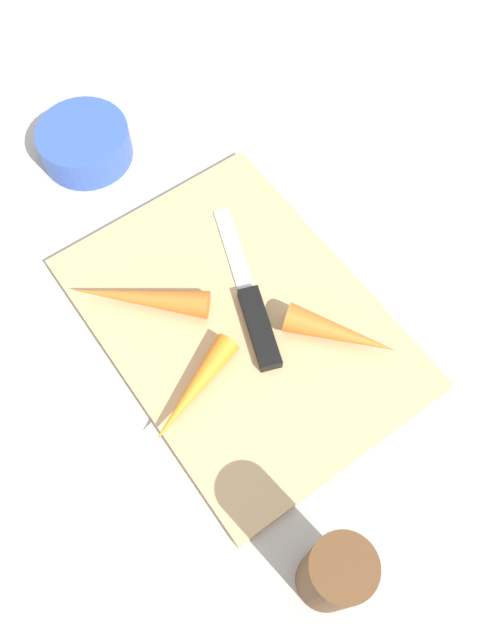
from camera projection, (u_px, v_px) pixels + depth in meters
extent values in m
plane|color=#ADA8A0|center=(240.00, 325.00, 0.68)|extent=(1.40, 1.40, 0.00)
cube|color=tan|center=(240.00, 323.00, 0.67)|extent=(0.36, 0.26, 0.01)
cube|color=#B7B7BC|center=(234.00, 250.00, 0.70)|extent=(0.11, 0.05, 0.00)
cube|color=black|center=(259.00, 328.00, 0.65)|extent=(0.09, 0.05, 0.01)
cone|color=orange|center=(139.00, 297.00, 0.66)|extent=(0.12, 0.12, 0.03)
cone|color=orange|center=(341.00, 333.00, 0.64)|extent=(0.11, 0.09, 0.03)
cone|color=orange|center=(193.00, 390.00, 0.62)|extent=(0.07, 0.12, 0.03)
cylinder|color=#3351B2|center=(85.00, 143.00, 0.76)|extent=(0.11, 0.11, 0.04)
cylinder|color=brown|center=(334.00, 575.00, 0.51)|extent=(0.05, 0.05, 0.12)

